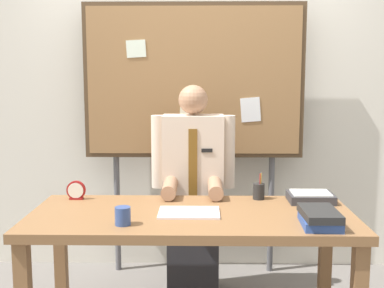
{
  "coord_description": "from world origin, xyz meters",
  "views": [
    {
      "loc": [
        0.05,
        -2.6,
        1.5
      ],
      "look_at": [
        0.0,
        0.19,
        1.1
      ],
      "focal_mm": 46.24,
      "sensor_mm": 36.0,
      "label": 1
    }
  ],
  "objects_px": {
    "open_notebook": "(189,213)",
    "bulletin_board": "(194,84)",
    "book_stack": "(320,218)",
    "desk_clock": "(76,191)",
    "coffee_mug": "(123,216)",
    "paper_tray": "(311,197)",
    "desk": "(191,228)",
    "pen_holder": "(259,191)",
    "person": "(193,199)"
  },
  "relations": [
    {
      "from": "desk_clock",
      "to": "coffee_mug",
      "type": "xyz_separation_m",
      "value": [
        0.36,
        -0.5,
        -0.01
      ]
    },
    {
      "from": "open_notebook",
      "to": "desk_clock",
      "type": "relative_size",
      "value": 2.9
    },
    {
      "from": "book_stack",
      "to": "open_notebook",
      "type": "distance_m",
      "value": 0.68
    },
    {
      "from": "desk",
      "to": "desk_clock",
      "type": "distance_m",
      "value": 0.76
    },
    {
      "from": "desk_clock",
      "to": "bulletin_board",
      "type": "bearing_deg",
      "value": 45.83
    },
    {
      "from": "book_stack",
      "to": "desk_clock",
      "type": "height_order",
      "value": "desk_clock"
    },
    {
      "from": "desk_clock",
      "to": "coffee_mug",
      "type": "bearing_deg",
      "value": -54.32
    },
    {
      "from": "desk",
      "to": "coffee_mug",
      "type": "xyz_separation_m",
      "value": [
        -0.34,
        -0.22,
        0.13
      ]
    },
    {
      "from": "person",
      "to": "desk_clock",
      "type": "height_order",
      "value": "person"
    },
    {
      "from": "desk_clock",
      "to": "paper_tray",
      "type": "xyz_separation_m",
      "value": [
        1.39,
        -0.03,
        -0.02
      ]
    },
    {
      "from": "bulletin_board",
      "to": "pen_holder",
      "type": "relative_size",
      "value": 12.49
    },
    {
      "from": "pen_holder",
      "to": "paper_tray",
      "type": "xyz_separation_m",
      "value": [
        0.3,
        -0.06,
        -0.02
      ]
    },
    {
      "from": "person",
      "to": "bulletin_board",
      "type": "xyz_separation_m",
      "value": [
        0.0,
        0.38,
        0.76
      ]
    },
    {
      "from": "book_stack",
      "to": "desk_clock",
      "type": "distance_m",
      "value": 1.43
    },
    {
      "from": "desk_clock",
      "to": "coffee_mug",
      "type": "relative_size",
      "value": 1.23
    },
    {
      "from": "desk_clock",
      "to": "paper_tray",
      "type": "height_order",
      "value": "desk_clock"
    },
    {
      "from": "desk",
      "to": "desk_clock",
      "type": "bearing_deg",
      "value": 158.37
    },
    {
      "from": "paper_tray",
      "to": "open_notebook",
      "type": "bearing_deg",
      "value": -159.67
    },
    {
      "from": "person",
      "to": "bulletin_board",
      "type": "distance_m",
      "value": 0.85
    },
    {
      "from": "desk_clock",
      "to": "pen_holder",
      "type": "bearing_deg",
      "value": 1.3
    },
    {
      "from": "bulletin_board",
      "to": "coffee_mug",
      "type": "height_order",
      "value": "bulletin_board"
    },
    {
      "from": "open_notebook",
      "to": "pen_holder",
      "type": "relative_size",
      "value": 2.05
    },
    {
      "from": "book_stack",
      "to": "pen_holder",
      "type": "bearing_deg",
      "value": 114.86
    },
    {
      "from": "bulletin_board",
      "to": "open_notebook",
      "type": "relative_size",
      "value": 6.1
    },
    {
      "from": "open_notebook",
      "to": "coffee_mug",
      "type": "height_order",
      "value": "coffee_mug"
    },
    {
      "from": "open_notebook",
      "to": "book_stack",
      "type": "bearing_deg",
      "value": -17.0
    },
    {
      "from": "bulletin_board",
      "to": "desk_clock",
      "type": "bearing_deg",
      "value": -134.17
    },
    {
      "from": "desk_clock",
      "to": "paper_tray",
      "type": "bearing_deg",
      "value": -1.37
    },
    {
      "from": "desk",
      "to": "paper_tray",
      "type": "distance_m",
      "value": 0.75
    },
    {
      "from": "coffee_mug",
      "to": "open_notebook",
      "type": "bearing_deg",
      "value": 31.99
    },
    {
      "from": "coffee_mug",
      "to": "paper_tray",
      "type": "xyz_separation_m",
      "value": [
        1.04,
        0.47,
        -0.02
      ]
    },
    {
      "from": "open_notebook",
      "to": "desk",
      "type": "bearing_deg",
      "value": 58.29
    },
    {
      "from": "desk",
      "to": "desk_clock",
      "type": "relative_size",
      "value": 15.55
    },
    {
      "from": "pen_holder",
      "to": "bulletin_board",
      "type": "bearing_deg",
      "value": 119.97
    },
    {
      "from": "book_stack",
      "to": "open_notebook",
      "type": "relative_size",
      "value": 0.88
    },
    {
      "from": "open_notebook",
      "to": "coffee_mug",
      "type": "xyz_separation_m",
      "value": [
        -0.33,
        -0.2,
        0.04
      ]
    },
    {
      "from": "book_stack",
      "to": "bulletin_board",
      "type": "bearing_deg",
      "value": 117.83
    },
    {
      "from": "desk",
      "to": "pen_holder",
      "type": "bearing_deg",
      "value": 37.02
    },
    {
      "from": "book_stack",
      "to": "paper_tray",
      "type": "xyz_separation_m",
      "value": [
        0.06,
        0.46,
        -0.01
      ]
    },
    {
      "from": "desk",
      "to": "paper_tray",
      "type": "relative_size",
      "value": 6.75
    },
    {
      "from": "open_notebook",
      "to": "bulletin_board",
      "type": "bearing_deg",
      "value": 89.3
    },
    {
      "from": "bulletin_board",
      "to": "pen_holder",
      "type": "distance_m",
      "value": 1.01
    },
    {
      "from": "open_notebook",
      "to": "paper_tray",
      "type": "xyz_separation_m",
      "value": [
        0.71,
        0.26,
        0.02
      ]
    },
    {
      "from": "person",
      "to": "book_stack",
      "type": "xyz_separation_m",
      "value": [
        0.64,
        -0.84,
        0.13
      ]
    },
    {
      "from": "person",
      "to": "book_stack",
      "type": "bearing_deg",
      "value": -52.58
    },
    {
      "from": "desk",
      "to": "bulletin_board",
      "type": "height_order",
      "value": "bulletin_board"
    },
    {
      "from": "desk_clock",
      "to": "paper_tray",
      "type": "distance_m",
      "value": 1.39
    },
    {
      "from": "bulletin_board",
      "to": "open_notebook",
      "type": "bearing_deg",
      "value": -90.7
    },
    {
      "from": "person",
      "to": "bulletin_board",
      "type": "bearing_deg",
      "value": 89.99
    },
    {
      "from": "coffee_mug",
      "to": "paper_tray",
      "type": "bearing_deg",
      "value": 24.24
    }
  ]
}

